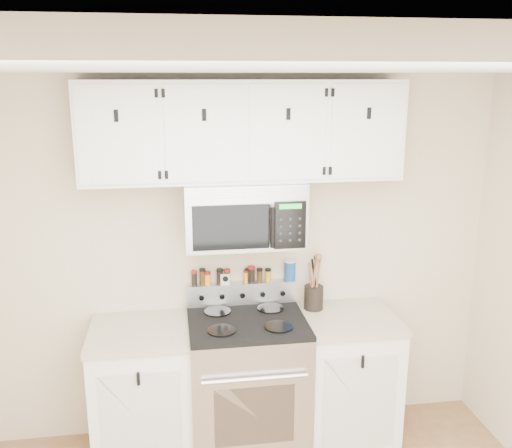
{
  "coord_description": "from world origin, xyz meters",
  "views": [
    {
      "loc": [
        -0.46,
        -1.96,
        2.48
      ],
      "look_at": [
        0.06,
        1.45,
        1.58
      ],
      "focal_mm": 40.0,
      "sensor_mm": 36.0,
      "label": 1
    }
  ],
  "objects_px": {
    "range": "(247,383)",
    "salt_canister": "(290,270)",
    "utensil_crock": "(314,295)",
    "microwave": "(244,213)"
  },
  "relations": [
    {
      "from": "utensil_crock",
      "to": "salt_canister",
      "type": "distance_m",
      "value": 0.24
    },
    {
      "from": "range",
      "to": "microwave",
      "type": "xyz_separation_m",
      "value": [
        0.0,
        0.13,
        1.14
      ]
    },
    {
      "from": "range",
      "to": "salt_canister",
      "type": "height_order",
      "value": "salt_canister"
    },
    {
      "from": "range",
      "to": "microwave",
      "type": "height_order",
      "value": "microwave"
    },
    {
      "from": "utensil_crock",
      "to": "microwave",
      "type": "bearing_deg",
      "value": -174.13
    },
    {
      "from": "microwave",
      "to": "utensil_crock",
      "type": "bearing_deg",
      "value": 5.87
    },
    {
      "from": "microwave",
      "to": "utensil_crock",
      "type": "distance_m",
      "value": 0.78
    },
    {
      "from": "microwave",
      "to": "salt_canister",
      "type": "xyz_separation_m",
      "value": [
        0.34,
        0.16,
        -0.46
      ]
    },
    {
      "from": "range",
      "to": "utensil_crock",
      "type": "bearing_deg",
      "value": 19.93
    },
    {
      "from": "range",
      "to": "microwave",
      "type": "bearing_deg",
      "value": 89.77
    }
  ]
}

